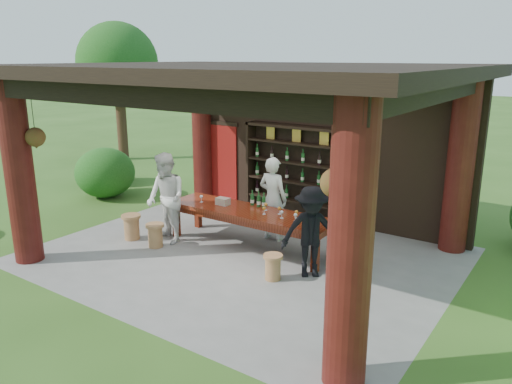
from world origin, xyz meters
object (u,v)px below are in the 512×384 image
Objects in this scene: stool_near_right at (273,266)px; guest_woman at (166,198)px; tasting_table at (250,216)px; guest_man at (311,232)px; napkin_basket at (223,201)px; host at (273,199)px; stool_near_left at (155,235)px; stool_far_left at (132,226)px; wine_shelf at (295,173)px.

guest_woman is (-2.71, 0.30, 0.67)m from stool_near_right.
guest_man is (1.62, -0.51, 0.15)m from tasting_table.
guest_woman reaches higher than napkin_basket.
tasting_table is 1.91× the size of guest_woman.
guest_woman is 3.16m from guest_man.
guest_woman is (-1.66, -1.34, 0.05)m from host.
guest_man is at bearing -12.72° from napkin_basket.
tasting_table is 1.60m from stool_near_right.
stool_near_left is 0.26× the size of guest_woman.
stool_near_left is 0.91× the size of stool_far_left.
stool_far_left is at bearing 177.13° from stool_near_left.
guest_man is at bearing -54.61° from wine_shelf.
guest_woman is (-1.35, -2.73, -0.18)m from wine_shelf.
stool_near_left is (-1.53, -1.05, -0.38)m from tasting_table.
host reaches higher than guest_man.
guest_man reaches higher than stool_near_right.
host is 1.01m from napkin_basket.
stool_near_left is at bearing -113.64° from wine_shelf.
stool_near_right is 3.42m from stool_far_left.
stool_far_left is at bearing -146.89° from napkin_basket.
stool_near_right is (2.71, 0.05, -0.02)m from stool_near_left.
stool_near_right is at bearing 1.16° from stool_near_left.
host is 1.09× the size of guest_man.
host reaches higher than stool_near_right.
guest_woman is 1.13m from napkin_basket.
stool_near_right is 0.26× the size of host.
guest_man is at bearing 7.56° from stool_far_left.
stool_near_right is 2.81m from guest_woman.
host is at bearing 57.09° from guest_woman.
stool_near_left is at bearing -145.40° from tasting_table.
stool_near_right is 0.86m from guest_man.
tasting_table is 6.71× the size of stool_far_left.
wine_shelf reaches higher than tasting_table.
guest_woman is 1.15× the size of guest_man.
napkin_basket is at bearing 57.44° from guest_woman.
host reaches higher than tasting_table.
napkin_basket is at bearing 50.94° from stool_near_left.
tasting_table is (0.18, -2.02, -0.45)m from wine_shelf.
host is 0.94× the size of guest_woman.
guest_man is at bearing 48.32° from stool_near_right.
wine_shelf is at bearing 81.68° from guest_woman.
guest_man is at bearing -17.39° from tasting_table.
wine_shelf is at bearing 55.90° from stool_far_left.
guest_man is 6.05× the size of napkin_basket.
tasting_table is 7.91× the size of stool_near_right.
wine_shelf is 3.05m from guest_woman.
guest_woman reaches higher than tasting_table.
host is (1.65, 1.69, 0.61)m from stool_near_left.
stool_near_right is at bearing 0.32° from stool_far_left.
stool_near_left is at bearing -178.84° from stool_near_right.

